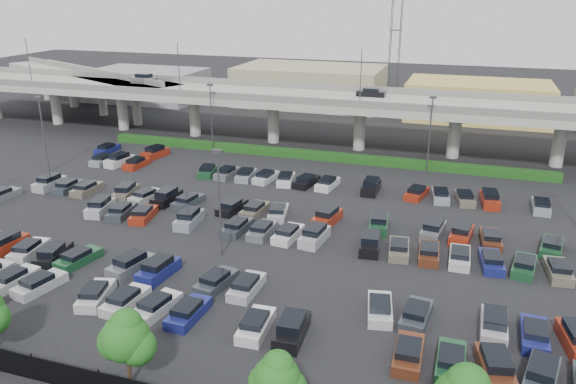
{
  "coord_description": "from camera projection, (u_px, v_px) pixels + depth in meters",
  "views": [
    {
      "loc": [
        20.61,
        -51.14,
        23.71
      ],
      "look_at": [
        2.24,
        5.15,
        2.0
      ],
      "focal_mm": 35.0,
      "sensor_mm": 36.0,
      "label": 1
    }
  ],
  "objects": [
    {
      "name": "fence",
      "position": [
        86.0,
        381.0,
        34.52
      ],
      "size": [
        70.0,
        0.1,
        2.0
      ],
      "color": "black",
      "rests_on": "ground"
    },
    {
      "name": "distant_buildings",
      "position": [
        426.0,
        95.0,
        110.08
      ],
      "size": [
        138.0,
        24.0,
        9.0
      ],
      "color": "slate",
      "rests_on": "ground"
    },
    {
      "name": "parked_cars",
      "position": [
        236.0,
        231.0,
        56.49
      ],
      "size": [
        62.9,
        41.69,
        1.67
      ],
      "color": "#313840",
      "rests_on": "ground"
    },
    {
      "name": "tree_row",
      "position": [
        106.0,
        334.0,
        34.71
      ],
      "size": [
        65.07,
        3.66,
        5.94
      ],
      "color": "#332316",
      "rests_on": "ground"
    },
    {
      "name": "comm_tower",
      "position": [
        396.0,
        27.0,
        119.31
      ],
      "size": [
        2.4,
        2.4,
        30.0
      ],
      "color": "#444348",
      "rests_on": "ground"
    },
    {
      "name": "on_ramp",
      "position": [
        87.0,
        77.0,
        111.04
      ],
      "size": [
        50.93,
        30.13,
        8.8
      ],
      "color": "gray",
      "rests_on": "ground"
    },
    {
      "name": "light_poles",
      "position": [
        223.0,
        158.0,
        60.65
      ],
      "size": [
        66.9,
        48.38,
        10.3
      ],
      "color": "#444348",
      "rests_on": "ground"
    },
    {
      "name": "hedge",
      "position": [
        316.0,
        155.0,
        81.93
      ],
      "size": [
        66.0,
        1.6,
        1.1
      ],
      "primitive_type": "cube",
      "color": "#163C11",
      "rests_on": "ground"
    },
    {
      "name": "overpass",
      "position": [
        327.0,
        103.0,
        86.07
      ],
      "size": [
        150.0,
        13.0,
        15.8
      ],
      "color": "gray",
      "rests_on": "ground"
    },
    {
      "name": "ground",
      "position": [
        253.0,
        223.0,
        59.81
      ],
      "size": [
        280.0,
        280.0,
        0.0
      ],
      "primitive_type": "plane",
      "color": "black"
    }
  ]
}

